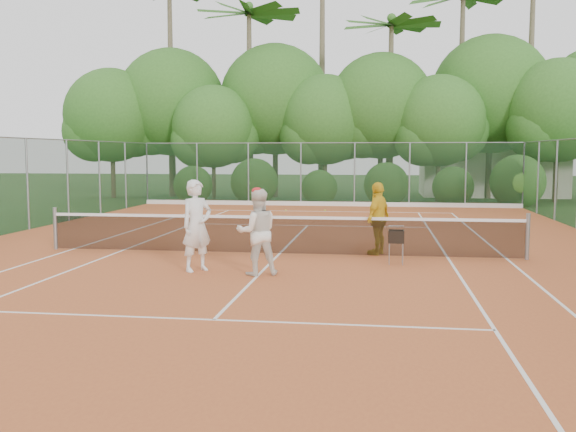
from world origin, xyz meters
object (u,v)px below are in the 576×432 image
object	(u,v)px
player_center_grp	(257,232)
ball_hopper	(396,237)
player_white	(197,226)
player_yellow	(378,218)

from	to	relation	value
player_center_grp	ball_hopper	bearing A→B (deg)	30.91
player_white	ball_hopper	world-z (taller)	player_white
player_white	player_center_grp	world-z (taller)	player_white
player_white	player_center_grp	xyz separation A→B (m)	(1.35, -0.23, -0.08)
ball_hopper	player_white	bearing A→B (deg)	-176.85
player_yellow	ball_hopper	size ratio (longest dim) A/B	2.34
player_white	ball_hopper	distance (m)	4.50
player_white	player_yellow	distance (m)	4.75
player_center_grp	player_yellow	world-z (taller)	player_center_grp
player_yellow	ball_hopper	world-z (taller)	player_yellow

